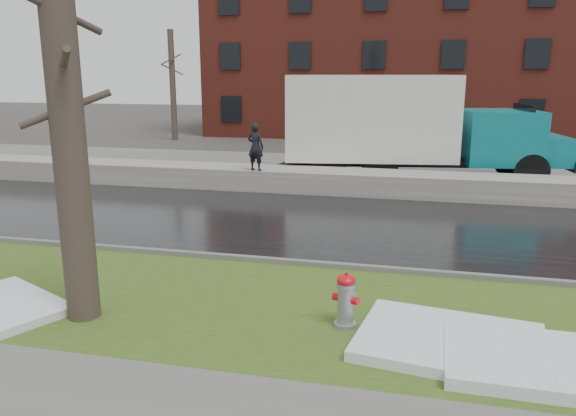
% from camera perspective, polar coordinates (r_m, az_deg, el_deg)
% --- Properties ---
extents(ground, '(120.00, 120.00, 0.00)m').
position_cam_1_polar(ground, '(11.01, -2.06, -7.47)').
color(ground, '#47423D').
rests_on(ground, ground).
extents(verge, '(60.00, 4.50, 0.04)m').
position_cam_1_polar(verge, '(9.89, -4.02, -9.87)').
color(verge, '#314B19').
rests_on(verge, ground).
extents(road, '(60.00, 7.00, 0.03)m').
position_cam_1_polar(road, '(15.18, 2.48, -1.50)').
color(road, black).
rests_on(road, ground).
extents(parking_lot, '(60.00, 9.00, 0.03)m').
position_cam_1_polar(parking_lot, '(23.40, 6.49, 3.74)').
color(parking_lot, slate).
rests_on(parking_lot, ground).
extents(curb, '(60.00, 0.15, 0.14)m').
position_cam_1_polar(curb, '(11.89, -0.77, -5.49)').
color(curb, slate).
rests_on(curb, ground).
extents(snowbank, '(60.00, 1.60, 0.75)m').
position_cam_1_polar(snowbank, '(19.14, 4.91, 2.70)').
color(snowbank, '#A5A297').
rests_on(snowbank, ground).
extents(brick_building, '(26.00, 12.00, 10.00)m').
position_cam_1_polar(brick_building, '(39.92, 12.78, 14.67)').
color(brick_building, maroon).
rests_on(brick_building, ground).
extents(bg_tree_left, '(1.40, 1.62, 6.50)m').
position_cam_1_polar(bg_tree_left, '(35.16, -11.64, 12.21)').
color(bg_tree_left, brown).
rests_on(bg_tree_left, ground).
extents(bg_tree_center, '(1.40, 1.62, 6.50)m').
position_cam_1_polar(bg_tree_center, '(36.96, -0.26, 12.53)').
color(bg_tree_center, brown).
rests_on(bg_tree_center, ground).
extents(fire_hydrant, '(0.45, 0.42, 0.90)m').
position_cam_1_polar(fire_hydrant, '(8.93, 5.90, -9.06)').
color(fire_hydrant, gray).
rests_on(fire_hydrant, verge).
extents(tree, '(1.17, 1.37, 6.57)m').
position_cam_1_polar(tree, '(9.25, -21.60, 8.92)').
color(tree, brown).
rests_on(tree, verge).
extents(box_truck, '(11.85, 4.14, 3.91)m').
position_cam_1_polar(box_truck, '(21.36, 11.71, 8.17)').
color(box_truck, black).
rests_on(box_truck, ground).
extents(worker, '(0.66, 0.51, 1.61)m').
position_cam_1_polar(worker, '(18.95, -3.32, 6.23)').
color(worker, black).
rests_on(worker, snowbank).
extents(snow_patch_near, '(2.87, 2.36, 0.16)m').
position_cam_1_polar(snow_patch_near, '(8.74, 16.05, -12.94)').
color(snow_patch_near, white).
rests_on(snow_patch_near, verge).
extents(snow_patch_side, '(2.83, 1.85, 0.18)m').
position_cam_1_polar(snow_patch_side, '(8.61, 25.19, -14.11)').
color(snow_patch_side, white).
rests_on(snow_patch_side, verge).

